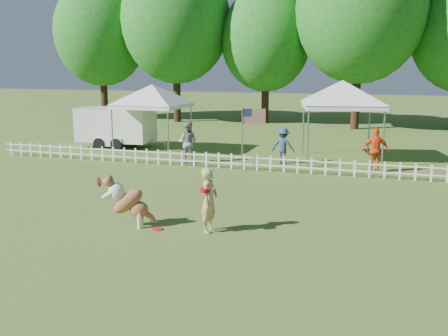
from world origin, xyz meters
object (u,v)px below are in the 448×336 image
(canopy_tent_left, at_px, (153,119))
(flag_pole, at_px, (242,140))
(frisbee_on_turf, at_px, (157,229))
(spectator_c, at_px, (376,150))
(handler, at_px, (209,200))
(spectator_a, at_px, (188,142))
(canopy_tent_right, at_px, (341,121))
(cargo_trailer, at_px, (116,127))
(spectator_b, at_px, (283,146))
(dog, at_px, (129,201))

(canopy_tent_left, height_order, flag_pole, canopy_tent_left)
(frisbee_on_turf, xyz_separation_m, flag_pole, (0.16, 7.01, 1.17))
(canopy_tent_left, bearing_deg, spectator_c, -9.27)
(handler, relative_size, spectator_a, 0.93)
(canopy_tent_right, relative_size, spectator_a, 1.93)
(canopy_tent_right, xyz_separation_m, spectator_c, (1.43, -2.09, -0.78))
(cargo_trailer, distance_m, spectator_b, 8.53)
(canopy_tent_right, bearing_deg, spectator_a, -169.19)
(flag_pole, relative_size, spectator_c, 1.45)
(dog, relative_size, cargo_trailer, 0.29)
(canopy_tent_left, xyz_separation_m, canopy_tent_right, (8.19, 0.48, 0.12))
(canopy_tent_right, distance_m, cargo_trailer, 10.47)
(canopy_tent_left, height_order, canopy_tent_right, canopy_tent_right)
(flag_pole, xyz_separation_m, spectator_c, (4.66, 1.35, -0.36))
(frisbee_on_turf, bearing_deg, cargo_trailer, 123.63)
(spectator_c, bearing_deg, canopy_tent_left, -20.39)
(cargo_trailer, height_order, spectator_c, cargo_trailer)
(cargo_trailer, bearing_deg, spectator_a, -31.87)
(canopy_tent_left, bearing_deg, frisbee_on_turf, -64.03)
(handler, xyz_separation_m, canopy_tent_left, (-6.04, 9.73, 0.71))
(dog, relative_size, canopy_tent_left, 0.43)
(dog, height_order, canopy_tent_left, canopy_tent_left)
(canopy_tent_right, height_order, cargo_trailer, canopy_tent_right)
(canopy_tent_left, distance_m, spectator_a, 3.19)
(frisbee_on_turf, distance_m, spectator_b, 9.09)
(frisbee_on_turf, distance_m, cargo_trailer, 12.79)
(handler, relative_size, frisbee_on_turf, 5.99)
(frisbee_on_turf, xyz_separation_m, canopy_tent_left, (-4.81, 9.97, 1.47))
(handler, bearing_deg, flag_pole, 11.77)
(canopy_tent_left, bearing_deg, cargo_trailer, 164.04)
(cargo_trailer, distance_m, flag_pole, 8.08)
(dog, distance_m, flag_pole, 7.09)
(frisbee_on_turf, bearing_deg, canopy_tent_right, 72.07)
(handler, distance_m, dog, 1.98)
(dog, distance_m, spectator_a, 8.19)
(dog, bearing_deg, spectator_c, 40.38)
(cargo_trailer, relative_size, spectator_c, 2.67)
(canopy_tent_right, xyz_separation_m, flag_pole, (-3.23, -3.44, -0.41))
(frisbee_on_turf, height_order, spectator_a, spectator_a)
(handler, relative_size, flag_pole, 0.65)
(canopy_tent_right, bearing_deg, spectator_b, -156.69)
(canopy_tent_left, relative_size, flag_pole, 1.25)
(handler, height_order, dog, handler)
(dog, bearing_deg, canopy_tent_right, 52.44)
(flag_pole, bearing_deg, cargo_trailer, 128.48)
(handler, height_order, canopy_tent_right, canopy_tent_right)
(cargo_trailer, bearing_deg, handler, -54.12)
(canopy_tent_left, height_order, spectator_b, canopy_tent_left)
(spectator_a, distance_m, spectator_c, 7.20)
(flag_pole, bearing_deg, canopy_tent_right, 21.90)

